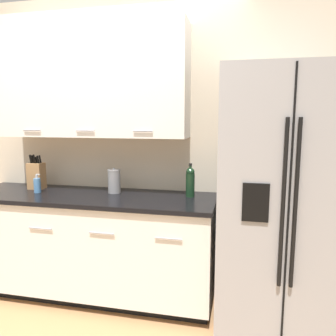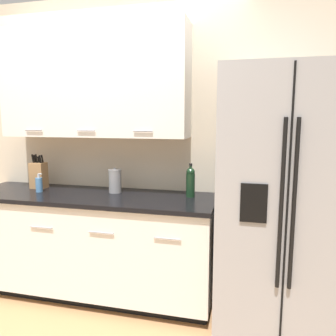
{
  "view_description": "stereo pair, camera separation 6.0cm",
  "coord_description": "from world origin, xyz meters",
  "px_view_note": "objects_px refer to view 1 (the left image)",
  "views": [
    {
      "loc": [
        1.23,
        -1.77,
        1.54
      ],
      "look_at": [
        0.68,
        0.73,
        1.15
      ],
      "focal_mm": 35.0,
      "sensor_mm": 36.0,
      "label": 1
    },
    {
      "loc": [
        1.28,
        -1.76,
        1.54
      ],
      "look_at": [
        0.68,
        0.73,
        1.15
      ],
      "focal_mm": 35.0,
      "sensor_mm": 36.0,
      "label": 2
    }
  ],
  "objects_px": {
    "steel_canister": "(114,181)",
    "knife_block": "(36,175)",
    "wine_bottle": "(190,181)",
    "refrigerator": "(280,203)",
    "soap_dispenser": "(37,185)"
  },
  "relations": [
    {
      "from": "refrigerator",
      "to": "soap_dispenser",
      "type": "height_order",
      "value": "refrigerator"
    },
    {
      "from": "refrigerator",
      "to": "knife_block",
      "type": "height_order",
      "value": "refrigerator"
    },
    {
      "from": "knife_block",
      "to": "steel_canister",
      "type": "xyz_separation_m",
      "value": [
        0.75,
        -0.0,
        -0.02
      ]
    },
    {
      "from": "knife_block",
      "to": "soap_dispenser",
      "type": "height_order",
      "value": "knife_block"
    },
    {
      "from": "refrigerator",
      "to": "steel_canister",
      "type": "height_order",
      "value": "refrigerator"
    },
    {
      "from": "wine_bottle",
      "to": "steel_canister",
      "type": "height_order",
      "value": "wine_bottle"
    },
    {
      "from": "knife_block",
      "to": "refrigerator",
      "type": "bearing_deg",
      "value": -5.43
    },
    {
      "from": "knife_block",
      "to": "wine_bottle",
      "type": "xyz_separation_m",
      "value": [
        1.42,
        -0.0,
        0.0
      ]
    },
    {
      "from": "knife_block",
      "to": "wine_bottle",
      "type": "distance_m",
      "value": 1.42
    },
    {
      "from": "knife_block",
      "to": "soap_dispenser",
      "type": "xyz_separation_m",
      "value": [
        0.1,
        -0.14,
        -0.06
      ]
    },
    {
      "from": "steel_canister",
      "to": "knife_block",
      "type": "bearing_deg",
      "value": 179.99
    },
    {
      "from": "wine_bottle",
      "to": "soap_dispenser",
      "type": "bearing_deg",
      "value": -174.16
    },
    {
      "from": "soap_dispenser",
      "to": "steel_canister",
      "type": "height_order",
      "value": "steel_canister"
    },
    {
      "from": "wine_bottle",
      "to": "steel_canister",
      "type": "bearing_deg",
      "value": 179.87
    },
    {
      "from": "steel_canister",
      "to": "refrigerator",
      "type": "bearing_deg",
      "value": -8.43
    }
  ]
}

